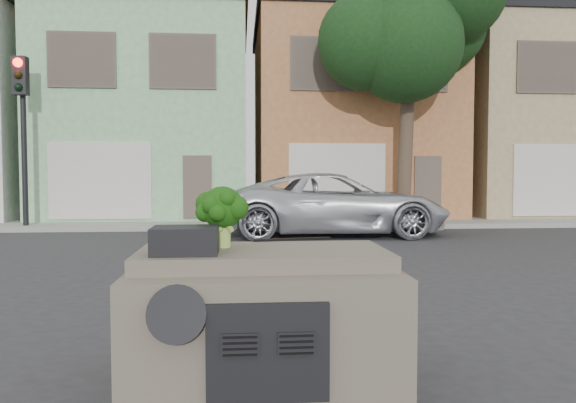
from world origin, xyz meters
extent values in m
plane|color=#303033|center=(0.00, 0.00, 0.00)|extent=(120.00, 120.00, 0.00)
cube|color=gray|center=(0.00, 10.50, 0.07)|extent=(40.00, 3.00, 0.15)
cube|color=#8FCA8F|center=(-3.50, 14.50, 3.77)|extent=(7.20, 8.20, 7.55)
cube|color=#B27144|center=(4.00, 14.50, 3.77)|extent=(7.20, 8.20, 7.55)
cube|color=tan|center=(11.50, 14.50, 3.77)|extent=(7.20, 8.20, 7.55)
imported|color=silver|center=(2.39, 7.56, 0.00)|extent=(6.11, 2.83, 1.70)
cube|color=black|center=(-6.50, 9.50, 2.55)|extent=(0.40, 0.40, 5.10)
cube|color=#153414|center=(5.00, 9.80, 4.25)|extent=(4.40, 4.00, 8.50)
cube|color=#675E4F|center=(0.00, -3.00, 0.56)|extent=(2.00, 1.80, 1.12)
cube|color=black|center=(-0.58, -3.35, 1.22)|extent=(0.48, 0.38, 0.20)
cube|color=black|center=(0.28, -2.62, 1.13)|extent=(0.69, 0.15, 0.02)
cube|color=#133A0A|center=(-0.32, -3.01, 1.37)|extent=(0.56, 0.56, 0.50)
camera|label=1|loc=(-0.17, -7.50, 1.72)|focal=35.00mm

